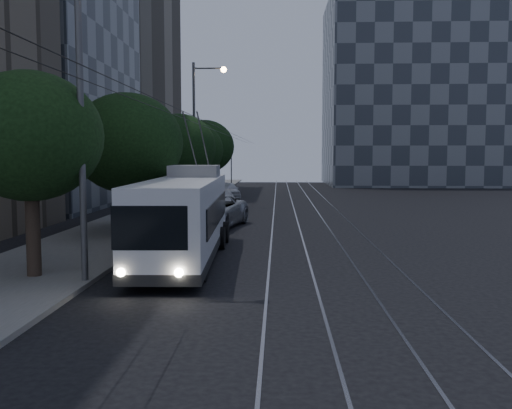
{
  "coord_description": "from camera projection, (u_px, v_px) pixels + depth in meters",
  "views": [
    {
      "loc": [
        0.6,
        -21.08,
        3.9
      ],
      "look_at": [
        -0.31,
        1.95,
        1.89
      ],
      "focal_mm": 40.0,
      "sensor_mm": 36.0,
      "label": 1
    }
  ],
  "objects": [
    {
      "name": "ground",
      "position": [
        262.0,
        259.0,
        21.34
      ],
      "size": [
        120.0,
        120.0,
        0.0
      ],
      "primitive_type": "plane",
      "color": "black",
      "rests_on": "ground"
    },
    {
      "name": "sidewalk",
      "position": [
        167.0,
        207.0,
        41.54
      ],
      "size": [
        5.0,
        90.0,
        0.15
      ],
      "primitive_type": "cube",
      "color": "slate",
      "rests_on": "ground"
    },
    {
      "name": "tram_rails",
      "position": [
        305.0,
        209.0,
        41.15
      ],
      "size": [
        4.52,
        90.0,
        0.02
      ],
      "color": "gray",
      "rests_on": "ground"
    },
    {
      "name": "overhead_wires",
      "position": [
        201.0,
        161.0,
        41.15
      ],
      "size": [
        2.23,
        90.0,
        6.0
      ],
      "color": "black",
      "rests_on": "ground"
    },
    {
      "name": "building_glass_mid",
      "position": [
        18.0,
        28.0,
        42.82
      ],
      "size": [
        14.4,
        18.4,
        26.8
      ],
      "color": "#373D46",
      "rests_on": "ground"
    },
    {
      "name": "building_tan_far",
      "position": [
        100.0,
        31.0,
        62.38
      ],
      "size": [
        14.4,
        22.4,
        34.8
      ],
      "color": "gray",
      "rests_on": "ground"
    },
    {
      "name": "building_distant_right",
      "position": [
        412.0,
        93.0,
        74.34
      ],
      "size": [
        22.0,
        18.0,
        24.0
      ],
      "primitive_type": "cube",
      "color": "#373D46",
      "rests_on": "ground"
    },
    {
      "name": "trolleybus",
      "position": [
        184.0,
        217.0,
        21.2
      ],
      "size": [
        2.81,
        11.67,
        5.63
      ],
      "rotation": [
        0.0,
        0.0,
        0.03
      ],
      "color": "silver",
      "rests_on": "ground"
    },
    {
      "name": "pickup_silver",
      "position": [
        211.0,
        212.0,
        30.42
      ],
      "size": [
        4.0,
        6.69,
        1.74
      ],
      "primitive_type": "imported",
      "rotation": [
        0.0,
        0.0,
        -0.19
      ],
      "color": "#A4A7AC",
      "rests_on": "ground"
    },
    {
      "name": "car_white_a",
      "position": [
        200.0,
        206.0,
        35.72
      ],
      "size": [
        1.87,
        4.15,
        1.38
      ],
      "primitive_type": "imported",
      "rotation": [
        0.0,
        0.0,
        0.06
      ],
      "color": "#B5B5B9",
      "rests_on": "ground"
    },
    {
      "name": "car_white_b",
      "position": [
        221.0,
        200.0,
        40.83
      ],
      "size": [
        2.0,
        4.75,
        1.37
      ],
      "primitive_type": "imported",
      "rotation": [
        0.0,
        0.0,
        0.02
      ],
      "color": "silver",
      "rests_on": "ground"
    },
    {
      "name": "car_white_c",
      "position": [
        223.0,
        192.0,
        50.32
      ],
      "size": [
        2.42,
        4.17,
        1.3
      ],
      "primitive_type": "imported",
      "rotation": [
        0.0,
        0.0,
        -0.28
      ],
      "color": "silver",
      "rests_on": "ground"
    },
    {
      "name": "car_white_d",
      "position": [
        227.0,
        190.0,
        50.8
      ],
      "size": [
        2.89,
        4.72,
        1.5
      ],
      "primitive_type": "imported",
      "rotation": [
        0.0,
        0.0,
        0.27
      ],
      "color": "silver",
      "rests_on": "ground"
    },
    {
      "name": "tree_0",
      "position": [
        30.0,
        137.0,
        17.39
      ],
      "size": [
        4.42,
        4.42,
        6.46
      ],
      "color": "black",
      "rests_on": "ground"
    },
    {
      "name": "tree_1",
      "position": [
        127.0,
        143.0,
        26.72
      ],
      "size": [
        5.22,
        5.22,
        6.8
      ],
      "color": "black",
      "rests_on": "ground"
    },
    {
      "name": "tree_2",
      "position": [
        137.0,
        145.0,
        30.3
      ],
      "size": [
        4.43,
        4.43,
        6.42
      ],
      "color": "black",
      "rests_on": "ground"
    },
    {
      "name": "tree_3",
      "position": [
        179.0,
        148.0,
        40.42
      ],
      "size": [
        5.32,
        5.32,
        6.81
      ],
      "color": "black",
      "rests_on": "ground"
    },
    {
      "name": "tree_4",
      "position": [
        191.0,
        150.0,
        49.56
      ],
      "size": [
        5.6,
        5.6,
        6.84
      ],
      "color": "black",
      "rests_on": "ground"
    },
    {
      "name": "tree_5",
      "position": [
        205.0,
        147.0,
        54.7
      ],
      "size": [
        5.67,
        5.67,
        7.24
      ],
      "color": "black",
      "rests_on": "ground"
    },
    {
      "name": "streetlamp_near",
      "position": [
        94.0,
        67.0,
        16.54
      ],
      "size": [
        2.58,
        0.44,
        10.78
      ],
      "color": "#555557",
      "rests_on": "ground"
    },
    {
      "name": "streetlamp_far",
      "position": [
        200.0,
        121.0,
        43.0
      ],
      "size": [
        2.59,
        0.44,
        10.79
      ],
      "color": "#555557",
      "rests_on": "ground"
    }
  ]
}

